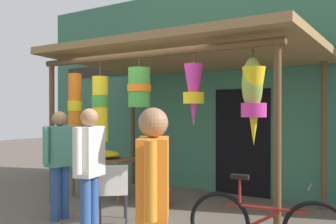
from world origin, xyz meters
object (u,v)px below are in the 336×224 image
at_px(display_table, 105,162).
at_px(folding_chair, 113,188).
at_px(vendor_in_orange, 89,163).
at_px(passerby_at_right, 153,199).
at_px(wicker_basket_by_table, 158,197).
at_px(flower_heap_on_table, 101,154).
at_px(shopper_by_bananas, 60,156).

distance_m(display_table, folding_chair, 1.74).
bearing_deg(folding_chair, vendor_in_orange, -68.13).
bearing_deg(passerby_at_right, folding_chair, 138.62).
bearing_deg(passerby_at_right, vendor_in_orange, 148.64).
height_order(folding_chair, passerby_at_right, passerby_at_right).
bearing_deg(wicker_basket_by_table, vendor_in_orange, -78.56).
xyz_separation_m(display_table, passerby_at_right, (3.37, -3.01, 0.32)).
xyz_separation_m(wicker_basket_by_table, vendor_in_orange, (0.39, -1.94, 0.82)).
relative_size(display_table, folding_chair, 1.46).
distance_m(display_table, vendor_in_orange, 2.50).
xyz_separation_m(flower_heap_on_table, wicker_basket_by_table, (1.21, 0.10, -0.66)).
distance_m(display_table, flower_heap_on_table, 0.18).
bearing_deg(vendor_in_orange, folding_chair, 111.87).
distance_m(display_table, wicker_basket_by_table, 1.29).
bearing_deg(folding_chair, shopper_by_bananas, -159.54).
relative_size(folding_chair, vendor_in_orange, 0.51).
distance_m(flower_heap_on_table, passerby_at_right, 4.48).
distance_m(shopper_by_bananas, passerby_at_right, 3.27).
relative_size(wicker_basket_by_table, vendor_in_orange, 0.27).
height_order(vendor_in_orange, shopper_by_bananas, vendor_in_orange).
bearing_deg(display_table, wicker_basket_by_table, 1.15).
height_order(wicker_basket_by_table, passerby_at_right, passerby_at_right).
height_order(display_table, vendor_in_orange, vendor_in_orange).
xyz_separation_m(display_table, shopper_by_bananas, (0.49, -1.46, 0.30)).
height_order(folding_chair, vendor_in_orange, vendor_in_orange).
bearing_deg(folding_chair, wicker_basket_by_table, 94.38).
relative_size(flower_heap_on_table, wicker_basket_by_table, 1.78).
distance_m(folding_chair, vendor_in_orange, 0.93).
xyz_separation_m(vendor_in_orange, passerby_at_right, (1.79, -1.09, 0.00)).
height_order(folding_chair, shopper_by_bananas, shopper_by_bananas).
bearing_deg(vendor_in_orange, display_table, 129.56).
bearing_deg(display_table, folding_chair, -42.28).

